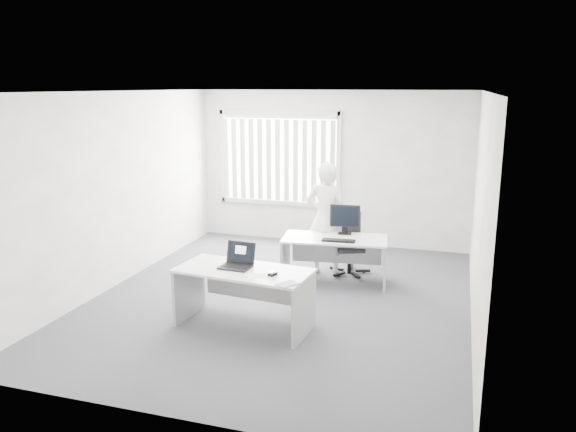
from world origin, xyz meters
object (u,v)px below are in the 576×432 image
(office_chair, at_px, (349,254))
(monitor, at_px, (345,220))
(desk_near, at_px, (244,286))
(desk_far, at_px, (335,250))
(person, at_px, (326,218))
(laptop, at_px, (235,257))

(office_chair, relative_size, monitor, 2.13)
(office_chair, bearing_deg, desk_near, -130.13)
(desk_near, relative_size, desk_far, 1.05)
(office_chair, height_order, person, person)
(laptop, bearing_deg, office_chair, 72.47)
(desk_far, height_order, person, person)
(desk_far, xyz_separation_m, monitor, (0.09, 0.26, 0.42))
(desk_far, xyz_separation_m, office_chair, (0.12, 0.53, -0.20))
(office_chair, bearing_deg, monitor, -116.44)
(office_chair, height_order, monitor, monitor)
(laptop, relative_size, monitor, 0.83)
(desk_far, xyz_separation_m, laptop, (-0.82, -1.84, 0.38))
(person, height_order, laptop, person)
(desk_far, distance_m, office_chair, 0.58)
(desk_near, bearing_deg, desk_far, 75.07)
(desk_near, distance_m, office_chair, 2.53)
(desk_far, bearing_deg, person, 112.24)
(person, bearing_deg, laptop, 73.89)
(desk_far, distance_m, monitor, 0.50)
(desk_far, bearing_deg, laptop, -121.24)
(person, relative_size, monitor, 3.93)
(desk_far, bearing_deg, desk_near, -118.09)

